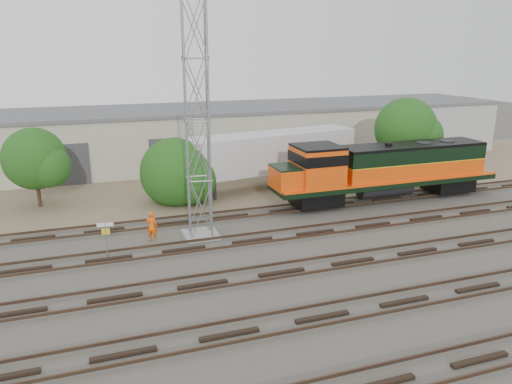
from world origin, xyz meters
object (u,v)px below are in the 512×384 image
object	(u,v)px
locomotive	(383,169)
signal_tower	(197,125)
semi_trailer	(275,153)
worker	(152,226)

from	to	relation	value
locomotive	signal_tower	xyz separation A→B (m)	(-14.09, -2.69, 4.25)
locomotive	semi_trailer	size ratio (longest dim) A/B	1.19
signal_tower	semi_trailer	world-z (taller)	signal_tower
signal_tower	semi_trailer	size ratio (longest dim) A/B	0.94
locomotive	semi_trailer	distance (m)	8.59
signal_tower	worker	distance (m)	6.41
locomotive	signal_tower	size ratio (longest dim) A/B	1.27
locomotive	semi_trailer	xyz separation A→B (m)	(-5.89, 6.24, 0.36)
locomotive	signal_tower	bearing A→B (deg)	-169.21
worker	locomotive	bearing A→B (deg)	-147.58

